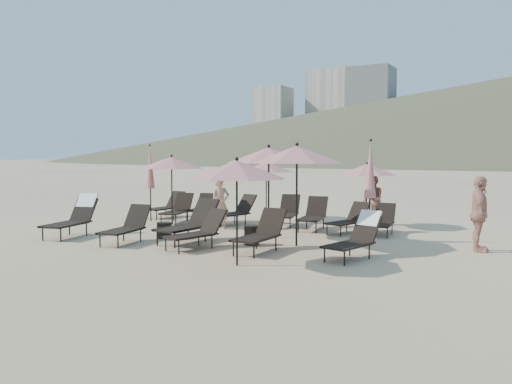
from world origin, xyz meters
The scene contains 29 objects.
ground centered at (0.00, 0.00, 0.00)m, with size 800.00×800.00×0.00m, color #D6BA8C.
hotel_skyline centered at (-93.62, 271.21, 24.18)m, with size 109.00×82.00×55.00m.
lounger_0 centered at (-4.60, -0.44, 0.54)m, with size 1.06×1.92×1.13m.
lounger_1 centered at (-2.55, -0.54, 0.43)m, with size 0.90×1.70×0.93m.
lounger_2 centered at (-1.25, 0.36, 0.50)m, with size 0.82×1.89×1.06m.
lounger_3 centered at (-0.52, -0.30, 0.42)m, with size 0.97×1.67×0.91m.
lounger_4 centered at (0.99, 0.10, 0.44)m, with size 0.64×1.65×0.95m.
lounger_5 centered at (3.14, 0.44, 0.47)m, with size 0.93×1.68×0.99m.
lounger_6 centered at (-5.19, 4.18, 0.43)m, with size 0.71×1.63×0.91m.
lounger_7 centered at (-3.96, 4.60, 0.40)m, with size 0.90×1.58×0.86m.
lounger_8 centered at (-1.98, 3.68, 0.45)m, with size 1.08×1.77×0.95m.
lounger_9 centered at (-0.45, 4.41, 0.44)m, with size 1.02×1.75×0.95m.
lounger_10 centered at (0.64, 3.99, 0.45)m, with size 0.92×1.74×0.95m.
lounger_11 centered at (1.81, 3.82, 0.40)m, with size 0.96×1.60×0.86m.
lounger_12 centered at (2.73, 4.02, 0.39)m, with size 0.71×1.52×0.84m.
lounger_13 centered at (-4.02, 3.37, 0.44)m, with size 1.02×1.73×0.93m.
umbrella_open_0 centered at (-3.82, 2.83, 1.99)m, with size 2.10×2.10×2.26m.
umbrella_open_1 centered at (0.15, 2.05, 2.22)m, with size 2.34×2.34×2.51m.
umbrella_open_2 centered at (1.39, 1.18, 2.23)m, with size 2.35×2.35×2.53m.
umbrella_open_3 centered at (-1.80, 5.53, 1.83)m, with size 1.93×1.93×2.07m.
umbrella_open_4 centered at (1.87, 5.28, 1.79)m, with size 1.88×1.88×2.02m.
umbrella_open_5 centered at (1.29, -1.43, 1.92)m, with size 2.02×2.02×2.17m.
umbrella_closed_0 centered at (2.76, 2.66, 1.84)m, with size 0.31×0.31×2.64m.
umbrella_closed_1 centered at (-4.91, 3.04, 1.81)m, with size 0.30×0.30×2.60m.
side_table_0 centered at (-2.19, 0.50, 0.21)m, with size 0.40×0.40×0.42m, color black.
side_table_1 centered at (0.35, 0.78, 0.24)m, with size 0.37×0.37×0.48m, color black.
beachgoer_a centered at (-1.83, 2.66, 0.78)m, with size 0.57×0.37×1.57m, color tan.
beachgoer_b centered at (1.92, 5.77, 0.81)m, with size 0.79×0.61×1.62m, color #95624D.
beachgoer_c centered at (5.34, 2.58, 0.88)m, with size 1.03×0.43×1.75m, color tan.
Camera 1 is at (6.49, -9.83, 2.17)m, focal length 35.00 mm.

